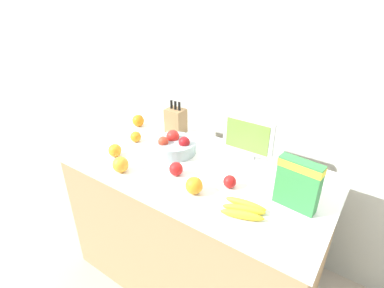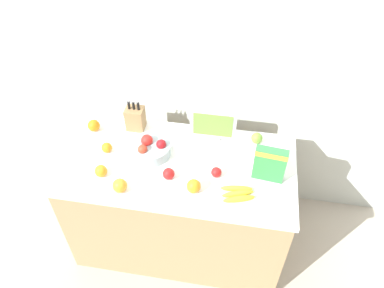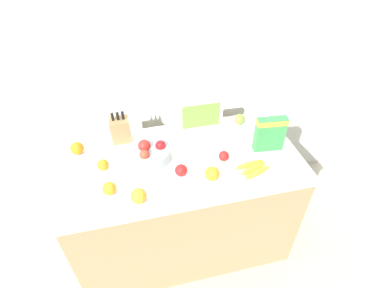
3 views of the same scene
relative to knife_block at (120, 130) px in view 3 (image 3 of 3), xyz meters
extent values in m
plane|color=#B2A899|center=(0.37, -0.29, -1.00)|extent=(14.00, 14.00, 0.00)
cube|color=silver|center=(0.37, 0.31, 0.30)|extent=(9.00, 0.06, 2.60)
cube|color=tan|center=(0.37, -0.29, -0.56)|extent=(1.51, 0.76, 0.88)
cube|color=white|center=(0.37, -0.29, -0.10)|extent=(1.54, 0.79, 0.03)
cube|color=#937047|center=(0.00, 0.00, 0.00)|extent=(0.13, 0.11, 0.17)
cylinder|color=black|center=(-0.03, 0.00, 0.11)|extent=(0.02, 0.02, 0.06)
cube|color=silver|center=(-0.03, 0.00, 0.16)|extent=(0.01, 0.00, 0.04)
cylinder|color=black|center=(0.00, 0.00, 0.11)|extent=(0.02, 0.02, 0.06)
cube|color=silver|center=(0.00, 0.00, 0.16)|extent=(0.01, 0.00, 0.04)
cylinder|color=black|center=(0.03, 0.00, 0.11)|extent=(0.02, 0.02, 0.06)
cube|color=silver|center=(0.03, 0.00, 0.16)|extent=(0.01, 0.00, 0.03)
cube|color=#B7B7BC|center=(0.56, -0.03, -0.07)|extent=(0.11, 0.03, 0.03)
cube|color=#B7B7BC|center=(0.56, -0.03, 0.05)|extent=(0.32, 0.02, 0.22)
cube|color=olive|center=(0.56, -0.04, 0.05)|extent=(0.27, 0.00, 0.18)
cube|color=#338442|center=(0.95, -0.33, 0.03)|extent=(0.20, 0.08, 0.25)
cube|color=yellow|center=(0.95, -0.33, 0.13)|extent=(0.20, 0.08, 0.04)
cylinder|color=#99B2B7|center=(0.17, -0.24, -0.05)|extent=(0.27, 0.27, 0.08)
sphere|color=#A31419|center=(0.24, -0.23, 0.00)|extent=(0.07, 0.07, 0.07)
sphere|color=red|center=(0.14, -0.21, 0.00)|extent=(0.08, 0.08, 0.08)
sphere|color=red|center=(0.13, -0.29, 0.00)|extent=(0.06, 0.06, 0.06)
ellipsoid|color=yellow|center=(0.79, -0.54, -0.07)|extent=(0.20, 0.10, 0.04)
ellipsoid|color=yellow|center=(0.78, -0.50, -0.07)|extent=(0.20, 0.10, 0.04)
ellipsoid|color=yellow|center=(0.76, -0.46, -0.07)|extent=(0.20, 0.06, 0.04)
sphere|color=red|center=(0.63, -0.36, -0.06)|extent=(0.07, 0.07, 0.07)
sphere|color=#6B9E33|center=(0.87, -0.01, -0.05)|extent=(0.08, 0.08, 0.08)
sphere|color=red|center=(0.33, -0.43, -0.05)|extent=(0.08, 0.08, 0.08)
sphere|color=orange|center=(0.51, -0.51, -0.05)|extent=(0.09, 0.09, 0.09)
sphere|color=orange|center=(0.06, -0.58, -0.04)|extent=(0.09, 0.09, 0.09)
sphere|color=orange|center=(-0.29, -0.08, -0.05)|extent=(0.09, 0.09, 0.09)
sphere|color=orange|center=(-0.09, -0.48, -0.05)|extent=(0.08, 0.08, 0.08)
sphere|color=orange|center=(-0.13, -0.27, -0.05)|extent=(0.07, 0.07, 0.07)
camera|label=1|loc=(1.19, -1.51, 0.83)|focal=28.00mm
camera|label=2|loc=(0.74, -1.94, 1.73)|focal=35.00mm
camera|label=3|loc=(0.10, -1.70, 1.23)|focal=28.00mm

